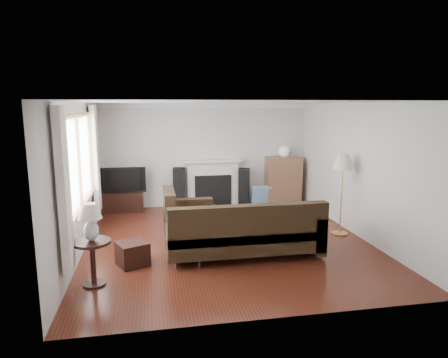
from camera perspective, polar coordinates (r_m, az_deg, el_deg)
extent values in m
cube|color=#481B10|center=(7.39, 0.43, -8.84)|extent=(5.10, 5.60, 0.04)
cube|color=white|center=(6.98, 0.46, 10.93)|extent=(5.10, 5.60, 0.04)
cube|color=silver|center=(9.76, -2.62, 3.44)|extent=(5.00, 0.04, 2.50)
cube|color=silver|center=(4.47, 7.16, -5.12)|extent=(5.00, 0.04, 2.50)
cube|color=silver|center=(7.05, -19.93, 0.09)|extent=(0.04, 5.50, 2.50)
cube|color=silver|center=(7.93, 18.47, 1.28)|extent=(0.04, 5.50, 2.50)
cube|color=brown|center=(6.80, -19.94, 2.29)|extent=(0.12, 2.74, 1.54)
cube|color=white|center=(5.34, -21.90, -1.57)|extent=(0.10, 0.35, 2.10)
cube|color=white|center=(8.31, -17.87, 2.75)|extent=(0.10, 0.35, 2.10)
cube|color=white|center=(9.78, -1.63, -0.54)|extent=(1.40, 0.26, 1.15)
cube|color=black|center=(9.63, -14.25, -3.12)|extent=(0.94, 0.42, 0.47)
imported|color=black|center=(9.52, -14.16, -0.02)|extent=(1.02, 0.13, 0.59)
cube|color=black|center=(9.61, -6.43, -1.32)|extent=(0.31, 0.36, 0.98)
cube|color=black|center=(9.85, 2.86, -1.15)|extent=(0.34, 0.37, 0.92)
cube|color=brown|center=(10.08, 8.45, -0.22)|extent=(0.86, 0.41, 1.19)
sphere|color=white|center=(9.97, 8.56, 3.88)|extent=(0.27, 0.27, 0.27)
cube|color=black|center=(6.61, 2.84, -7.19)|extent=(2.73, 1.99, 0.88)
cube|color=#A4824E|center=(8.07, 0.98, -5.69)|extent=(1.14, 0.92, 0.39)
cube|color=black|center=(6.46, -12.95, -10.33)|extent=(0.56, 0.56, 0.36)
cube|color=#CB9346|center=(7.88, 16.45, -2.17)|extent=(0.52, 0.52, 1.55)
cube|color=black|center=(5.86, -18.20, -11.33)|extent=(0.51, 0.51, 0.64)
cube|color=silver|center=(5.68, -18.54, -5.93)|extent=(0.32, 0.32, 0.51)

